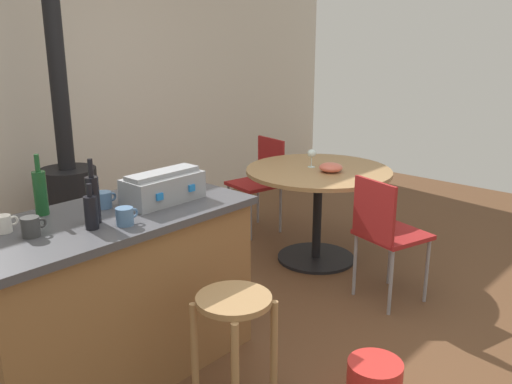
{
  "coord_description": "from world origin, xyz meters",
  "views": [
    {
      "loc": [
        -2.1,
        -1.9,
        1.79
      ],
      "look_at": [
        0.52,
        0.43,
        0.77
      ],
      "focal_mm": 38.82,
      "sensor_mm": 36.0,
      "label": 1
    }
  ],
  "objects": [
    {
      "name": "bottle_1",
      "position": [
        -0.84,
        0.65,
        1.02
      ],
      "size": [
        0.07,
        0.07,
        0.31
      ],
      "color": "#194C23",
      "rests_on": "kitchen_island"
    },
    {
      "name": "cup_3",
      "position": [
        -0.57,
        0.52,
        0.94
      ],
      "size": [
        0.13,
        0.09,
        0.08
      ],
      "color": "#4C7099",
      "rests_on": "kitchen_island"
    },
    {
      "name": "toolbox",
      "position": [
        -0.3,
        0.37,
        0.98
      ],
      "size": [
        0.44,
        0.21,
        0.17
      ],
      "color": "gray",
      "rests_on": "kitchen_island"
    },
    {
      "name": "cup_2",
      "position": [
        -1.03,
        0.4,
        0.95
      ],
      "size": [
        0.12,
        0.08,
        0.09
      ],
      "color": "#383838",
      "rests_on": "kitchen_island"
    },
    {
      "name": "cup_1",
      "position": [
        -0.66,
        0.21,
        0.94
      ],
      "size": [
        0.12,
        0.08,
        0.09
      ],
      "color": "#4C7099",
      "rests_on": "kitchen_island"
    },
    {
      "name": "folding_chair_far",
      "position": [
        1.58,
        1.32,
        0.5
      ],
      "size": [
        0.47,
        0.47,
        0.85
      ],
      "color": "maroon",
      "rests_on": "ground_plane"
    },
    {
      "name": "bottle_2",
      "position": [
        -0.74,
        0.35,
        1.02
      ],
      "size": [
        0.06,
        0.06,
        0.31
      ],
      "color": "black",
      "rests_on": "kitchen_island"
    },
    {
      "name": "wine_glass",
      "position": [
        1.36,
        0.59,
        0.86
      ],
      "size": [
        0.07,
        0.07,
        0.14
      ],
      "color": "silver",
      "rests_on": "dining_table"
    },
    {
      "name": "wood_stove",
      "position": [
        0.06,
        2.0,
        0.55
      ],
      "size": [
        0.44,
        0.45,
        2.22
      ],
      "color": "black",
      "rests_on": "ground_plane"
    },
    {
      "name": "dining_table",
      "position": [
        1.35,
        0.51,
        0.58
      ],
      "size": [
        1.13,
        1.13,
        0.76
      ],
      "color": "black",
      "rests_on": "ground_plane"
    },
    {
      "name": "kitchen_island",
      "position": [
        -0.63,
        0.41,
        0.45
      ],
      "size": [
        1.5,
        0.71,
        0.9
      ],
      "color": "olive",
      "rests_on": "ground_plane"
    },
    {
      "name": "bottle_0",
      "position": [
        -0.79,
        0.28,
        0.99
      ],
      "size": [
        0.06,
        0.06,
        0.22
      ],
      "color": "black",
      "rests_on": "kitchen_island"
    },
    {
      "name": "ground_plane",
      "position": [
        0.0,
        0.0,
        0.0
      ],
      "size": [
        8.8,
        8.8,
        0.0
      ],
      "primitive_type": "plane",
      "color": "brown"
    },
    {
      "name": "back_wall",
      "position": [
        0.0,
        2.54,
        1.35
      ],
      "size": [
        8.0,
        0.1,
        2.7
      ],
      "primitive_type": "cube",
      "color": "beige",
      "rests_on": "ground_plane"
    },
    {
      "name": "cup_0",
      "position": [
        -1.08,
        0.54,
        0.94
      ],
      "size": [
        0.11,
        0.07,
        0.08
      ],
      "color": "white",
      "rests_on": "kitchen_island"
    },
    {
      "name": "wooden_stool",
      "position": [
        -0.45,
        -0.3,
        0.46
      ],
      "size": [
        0.35,
        0.35,
        0.62
      ],
      "color": "#A37A4C",
      "rests_on": "ground_plane"
    },
    {
      "name": "folding_chair_near",
      "position": [
        1.06,
        -0.25,
        0.52
      ],
      "size": [
        0.49,
        0.49,
        0.87
      ],
      "color": "maroon",
      "rests_on": "ground_plane"
    },
    {
      "name": "serving_bowl",
      "position": [
        1.34,
        0.39,
        0.79
      ],
      "size": [
        0.18,
        0.18,
        0.07
      ],
      "primitive_type": "ellipsoid",
      "color": "#DB6651",
      "rests_on": "dining_table"
    }
  ]
}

